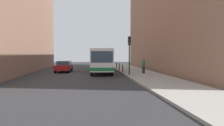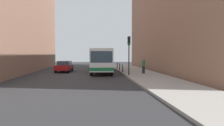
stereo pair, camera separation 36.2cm
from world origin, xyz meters
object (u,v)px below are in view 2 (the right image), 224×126
object	(u,v)px
bollard_mid	(120,67)
bus	(102,59)
car_behind_bus	(101,63)
pedestrian_near_signal	(144,66)
bollard_far	(117,66)
traffic_light	(129,48)
car_beside_bus	(64,66)
bollard_near	(123,68)

from	to	relation	value
bollard_mid	bus	bearing A→B (deg)	-148.79
bollard_mid	car_behind_bus	bearing A→B (deg)	104.80
pedestrian_near_signal	car_behind_bus	bearing A→B (deg)	-101.81
car_behind_bus	bollard_far	xyz separation A→B (m)	(2.28, -5.69, -0.16)
traffic_light	bollard_far	distance (m)	10.06
traffic_light	bollard_mid	xyz separation A→B (m)	(-0.10, 6.84, -2.38)
traffic_light	pedestrian_near_signal	world-z (taller)	traffic_light
car_behind_bus	bollard_mid	bearing A→B (deg)	104.48
traffic_light	bollard_far	bearing A→B (deg)	90.59
traffic_light	car_behind_bus	bearing A→B (deg)	98.74
car_behind_bus	car_beside_bus	bearing A→B (deg)	59.45
bus	bollard_near	world-z (taller)	bus
car_beside_bus	traffic_light	bearing A→B (deg)	142.06
traffic_light	bollard_near	size ratio (longest dim) A/B	4.32
bus	bollard_mid	bearing A→B (deg)	-146.18
bus	bollard_mid	distance (m)	3.20
car_beside_bus	bollard_mid	world-z (taller)	car_beside_bus
bollard_far	car_behind_bus	bearing A→B (deg)	111.80
bollard_far	bollard_mid	bearing A→B (deg)	-90.00
car_behind_bus	pedestrian_near_signal	world-z (taller)	pedestrian_near_signal
car_beside_bus	pedestrian_near_signal	distance (m)	10.69
traffic_light	bus	bearing A→B (deg)	116.77
bus	car_beside_bus	world-z (taller)	bus
bus	bollard_far	bearing A→B (deg)	-117.19
bollard_mid	pedestrian_near_signal	xyz separation A→B (m)	(2.16, -4.92, 0.36)
bus	bollard_far	distance (m)	5.28
bus	car_beside_bus	xyz separation A→B (m)	(-4.94, 1.19, -0.94)
car_behind_bus	pedestrian_near_signal	distance (m)	14.25
car_behind_bus	pedestrian_near_signal	xyz separation A→B (m)	(4.43, -13.54, 0.20)
car_behind_bus	pedestrian_near_signal	size ratio (longest dim) A/B	2.63
car_beside_bus	car_behind_bus	size ratio (longest dim) A/B	1.01
bus	car_behind_bus	xyz separation A→B (m)	(0.29, 10.17, -0.94)
bollard_mid	pedestrian_near_signal	distance (m)	5.39
bus	bollard_mid	size ratio (longest dim) A/B	11.71
traffic_light	bollard_mid	distance (m)	7.25
bollard_far	traffic_light	bearing A→B (deg)	-89.41
pedestrian_near_signal	bollard_mid	bearing A→B (deg)	-96.27
car_beside_bus	car_behind_bus	world-z (taller)	same
car_beside_bus	pedestrian_near_signal	size ratio (longest dim) A/B	2.66
car_behind_bus	bollard_mid	world-z (taller)	car_behind_bus
car_beside_bus	bollard_near	world-z (taller)	car_beside_bus
bus	bollard_mid	world-z (taller)	bus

